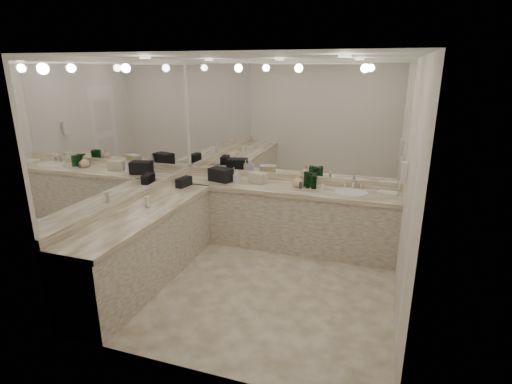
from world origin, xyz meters
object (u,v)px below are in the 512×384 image
(wall_phone, at_px, (404,172))
(black_toiletry_bag, at_px, (221,175))
(sink, at_px, (351,193))
(soap_bottle_b, at_px, (237,176))
(hand_towel, at_px, (388,193))
(cream_cosmetic_case, at_px, (258,178))
(soap_bottle_c, at_px, (298,180))
(soap_bottle_a, at_px, (234,174))

(wall_phone, xyz_separation_m, black_toiletry_bag, (-2.47, 0.46, -0.36))
(sink, xyz_separation_m, soap_bottle_b, (-1.62, -0.03, 0.10))
(black_toiletry_bag, xyz_separation_m, hand_towel, (2.33, 0.09, -0.07))
(cream_cosmetic_case, height_order, hand_towel, cream_cosmetic_case)
(cream_cosmetic_case, relative_size, soap_bottle_b, 1.35)
(hand_towel, distance_m, soap_bottle_c, 1.20)
(sink, relative_size, cream_cosmetic_case, 1.78)
(black_toiletry_bag, bearing_deg, sink, 1.35)
(soap_bottle_c, bearing_deg, sink, -1.28)
(cream_cosmetic_case, xyz_separation_m, soap_bottle_a, (-0.37, -0.01, 0.03))
(cream_cosmetic_case, height_order, soap_bottle_a, soap_bottle_a)
(soap_bottle_b, bearing_deg, cream_cosmetic_case, 14.07)
(soap_bottle_a, xyz_separation_m, soap_bottle_b, (0.07, -0.07, -0.01))
(sink, relative_size, soap_bottle_b, 2.40)
(black_toiletry_bag, relative_size, soap_bottle_b, 1.78)
(soap_bottle_c, bearing_deg, cream_cosmetic_case, 176.99)
(soap_bottle_a, xyz_separation_m, soap_bottle_c, (0.96, -0.02, -0.00))
(soap_bottle_b, bearing_deg, soap_bottle_c, 2.83)
(wall_phone, distance_m, black_toiletry_bag, 2.54)
(cream_cosmetic_case, relative_size, hand_towel, 1.05)
(black_toiletry_bag, xyz_separation_m, cream_cosmetic_case, (0.54, 0.09, -0.02))
(soap_bottle_a, relative_size, soap_bottle_c, 1.04)
(soap_bottle_a, height_order, soap_bottle_b, soap_bottle_a)
(black_toiletry_bag, height_order, soap_bottle_b, black_toiletry_bag)
(black_toiletry_bag, distance_m, soap_bottle_b, 0.24)
(hand_towel, bearing_deg, soap_bottle_a, -179.68)
(hand_towel, bearing_deg, sink, -173.92)
(soap_bottle_b, bearing_deg, wall_phone, -11.97)
(sink, distance_m, wall_phone, 0.91)
(wall_phone, xyz_separation_m, hand_towel, (-0.14, 0.55, -0.43))
(sink, xyz_separation_m, soap_bottle_a, (-1.69, 0.04, 0.11))
(sink, xyz_separation_m, black_toiletry_bag, (-1.86, -0.04, 0.10))
(soap_bottle_a, bearing_deg, black_toiletry_bag, -154.72)
(hand_towel, bearing_deg, soap_bottle_c, -178.40)
(wall_phone, bearing_deg, soap_bottle_a, 166.82)
(hand_towel, relative_size, soap_bottle_b, 1.28)
(sink, height_order, soap_bottle_c, soap_bottle_c)
(cream_cosmetic_case, xyz_separation_m, soap_bottle_c, (0.59, -0.03, 0.03))
(soap_bottle_b, bearing_deg, soap_bottle_a, 136.35)
(cream_cosmetic_case, bearing_deg, soap_bottle_b, -150.52)
(sink, relative_size, black_toiletry_bag, 1.35)
(hand_towel, distance_m, soap_bottle_b, 2.09)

